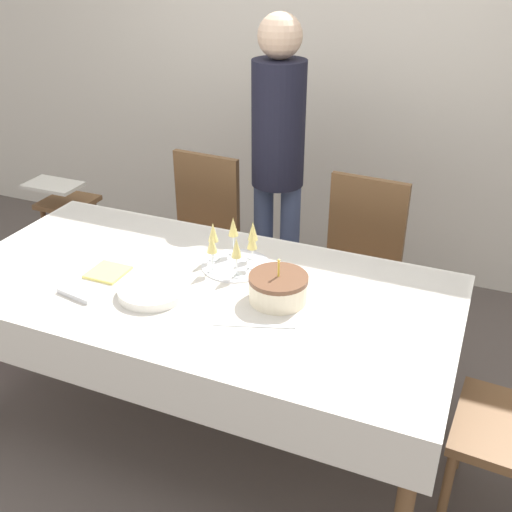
{
  "coord_description": "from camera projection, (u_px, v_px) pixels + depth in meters",
  "views": [
    {
      "loc": [
        1.02,
        -1.83,
        2.01
      ],
      "look_at": [
        0.21,
        0.11,
        0.88
      ],
      "focal_mm": 42.0,
      "sensor_mm": 36.0,
      "label": 1
    }
  ],
  "objects": [
    {
      "name": "cake_knife",
      "position": [
        254.0,
        325.0,
        2.17
      ],
      "size": [
        0.29,
        0.11,
        0.0
      ],
      "color": "silver",
      "rests_on": "dining_table"
    },
    {
      "name": "fork_pile",
      "position": [
        77.0,
        293.0,
        2.34
      ],
      "size": [
        0.18,
        0.09,
        0.02
      ],
      "color": "silver",
      "rests_on": "dining_table"
    },
    {
      "name": "dining_chair_far_left",
      "position": [
        198.0,
        234.0,
        3.36
      ],
      "size": [
        0.45,
        0.45,
        0.96
      ],
      "color": "brown",
      "rests_on": "ground_plane"
    },
    {
      "name": "high_chair",
      "position": [
        67.0,
        214.0,
        3.72
      ],
      "size": [
        0.33,
        0.35,
        0.71
      ],
      "color": "brown",
      "rests_on": "ground_plane"
    },
    {
      "name": "dining_chair_far_right",
      "position": [
        357.0,
        265.0,
        3.05
      ],
      "size": [
        0.45,
        0.45,
        0.96
      ],
      "color": "brown",
      "rests_on": "ground_plane"
    },
    {
      "name": "dining_table",
      "position": [
        200.0,
        305.0,
        2.47
      ],
      "size": [
        2.05,
        1.02,
        0.76
      ],
      "color": "silver",
      "rests_on": "ground_plane"
    },
    {
      "name": "birthday_cake",
      "position": [
        278.0,
        288.0,
        2.3
      ],
      "size": [
        0.23,
        0.23,
        0.18
      ],
      "color": "beige",
      "rests_on": "dining_table"
    },
    {
      "name": "napkin_pile",
      "position": [
        108.0,
        272.0,
        2.5
      ],
      "size": [
        0.15,
        0.15,
        0.01
      ],
      "color": "#E0D166",
      "rests_on": "dining_table"
    },
    {
      "name": "plate_stack_main",
      "position": [
        153.0,
        291.0,
        2.35
      ],
      "size": [
        0.27,
        0.27,
        0.03
      ],
      "color": "silver",
      "rests_on": "dining_table"
    },
    {
      "name": "person_standing",
      "position": [
        278.0,
        147.0,
        3.15
      ],
      "size": [
        0.28,
        0.28,
        1.69
      ],
      "color": "#3F4C72",
      "rests_on": "ground_plane"
    },
    {
      "name": "wall_back",
      "position": [
        334.0,
        59.0,
        3.62
      ],
      "size": [
        8.0,
        0.05,
        2.7
      ],
      "color": "silver",
      "rests_on": "ground_plane"
    },
    {
      "name": "champagne_tray",
      "position": [
        234.0,
        247.0,
        2.52
      ],
      "size": [
        0.3,
        0.3,
        0.18
      ],
      "color": "silver",
      "rests_on": "dining_table"
    },
    {
      "name": "ground_plane",
      "position": [
        206.0,
        425.0,
        2.79
      ],
      "size": [
        12.0,
        12.0,
        0.0
      ],
      "primitive_type": "plane",
      "color": "#564C47"
    }
  ]
}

